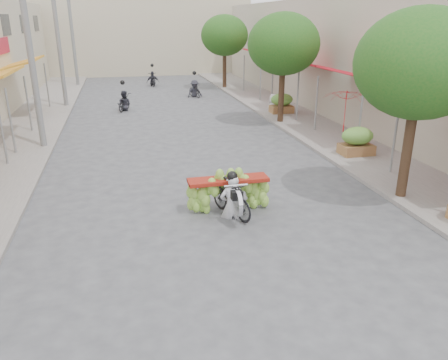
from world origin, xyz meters
TOP-DOWN VIEW (x-y plane):
  - ground at (0.00, 0.00)m, footprint 120.00×120.00m
  - sidewalk_left at (-7.00, 15.00)m, footprint 4.00×60.00m
  - sidewalk_right at (7.00, 15.00)m, footprint 4.00×60.00m
  - shophouse_row_right at (11.99, 14.00)m, footprint 9.77×40.00m
  - far_building at (0.00, 38.00)m, footprint 20.00×6.00m
  - utility_pole_mid at (-5.40, 12.00)m, footprint 0.60×0.24m
  - utility_pole_far at (-5.40, 21.00)m, footprint 0.60×0.24m
  - utility_pole_back at (-5.40, 30.00)m, footprint 0.60×0.24m
  - street_tree_near at (5.40, 4.00)m, footprint 3.40×3.40m
  - street_tree_mid at (5.40, 14.00)m, footprint 3.40×3.40m
  - street_tree_far at (5.40, 26.00)m, footprint 3.40×3.40m
  - produce_crate_mid at (6.20, 8.00)m, footprint 1.20×0.88m
  - produce_crate_far at (6.20, 16.00)m, footprint 1.20×0.88m
  - banana_motorbike at (0.37, 4.16)m, footprint 2.20×1.87m
  - market_umbrella at (6.08, 8.82)m, footprint 2.06×2.06m
  - pedestrian at (5.99, 16.68)m, footprint 1.03×0.98m
  - bg_motorbike_a at (-2.08, 19.17)m, footprint 1.13×1.76m
  - bg_motorbike_b at (2.59, 22.75)m, footprint 1.18×1.58m
  - bg_motorbike_c at (0.30, 28.56)m, footprint 0.98×1.69m

SIDE VIEW (x-z plane):
  - ground at x=0.00m, z-range 0.00..0.00m
  - sidewalk_left at x=-7.00m, z-range 0.00..0.12m
  - sidewalk_right at x=7.00m, z-range 0.00..0.12m
  - banana_motorbike at x=0.37m, z-range -0.36..1.77m
  - produce_crate_mid at x=6.20m, z-range 0.13..1.29m
  - produce_crate_far at x=6.20m, z-range 0.13..1.29m
  - bg_motorbike_a at x=-2.08m, z-range -0.24..1.71m
  - bg_motorbike_c at x=0.30m, z-range -0.19..1.76m
  - bg_motorbike_b at x=2.59m, z-range -0.10..1.85m
  - pedestrian at x=5.99m, z-range 0.12..1.94m
  - market_umbrella at x=6.08m, z-range 1.60..3.24m
  - shophouse_row_right at x=11.99m, z-range 0.00..6.00m
  - far_building at x=0.00m, z-range 0.00..7.00m
  - street_tree_near at x=5.40m, z-range 1.16..6.41m
  - street_tree_mid at x=5.40m, z-range 1.16..6.41m
  - street_tree_far at x=5.40m, z-range 1.16..6.41m
  - utility_pole_mid at x=-5.40m, z-range 0.03..8.03m
  - utility_pole_far at x=-5.40m, z-range 0.03..8.03m
  - utility_pole_back at x=-5.40m, z-range 0.03..8.03m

